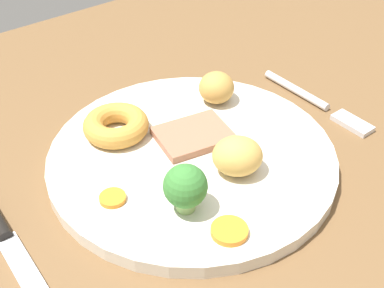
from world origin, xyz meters
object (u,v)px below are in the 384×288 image
(yorkshire_pudding, at_px, (116,125))
(fork, at_px, (318,103))
(carrot_coin_front, at_px, (113,198))
(carrot_coin_back, at_px, (229,231))
(roast_potato_right, at_px, (237,156))
(knife, at_px, (3,232))
(broccoli_floret, at_px, (185,187))
(roast_potato_left, at_px, (216,88))
(meat_slice_main, at_px, (193,135))
(dinner_plate, at_px, (192,158))

(yorkshire_pudding, bearing_deg, fork, 160.18)
(yorkshire_pudding, bearing_deg, carrot_coin_front, 56.63)
(carrot_coin_back, bearing_deg, roast_potato_right, -135.79)
(yorkshire_pudding, bearing_deg, knife, 18.63)
(carrot_coin_back, relative_size, broccoli_floret, 0.69)
(yorkshire_pudding, relative_size, roast_potato_right, 1.43)
(roast_potato_left, xyz_separation_m, fork, (-0.10, 0.06, -0.03))
(roast_potato_right, xyz_separation_m, carrot_coin_front, (0.11, -0.04, -0.02))
(roast_potato_left, xyz_separation_m, carrot_coin_back, (0.12, 0.16, -0.01))
(roast_potato_left, height_order, carrot_coin_back, roast_potato_left)
(roast_potato_right, bearing_deg, knife, -19.13)
(roast_potato_right, bearing_deg, carrot_coin_front, -18.38)
(fork, height_order, knife, knife)
(carrot_coin_front, relative_size, fork, 0.15)
(carrot_coin_back, bearing_deg, roast_potato_left, -126.60)
(carrot_coin_back, xyz_separation_m, fork, (-0.22, -0.09, -0.01))
(meat_slice_main, xyz_separation_m, fork, (-0.16, 0.02, -0.01))
(dinner_plate, bearing_deg, broccoli_floret, 48.17)
(dinner_plate, distance_m, carrot_coin_front, 0.10)
(meat_slice_main, height_order, carrot_coin_front, meat_slice_main)
(broccoli_floret, bearing_deg, dinner_plate, -131.83)
(carrot_coin_front, relative_size, knife, 0.13)
(dinner_plate, relative_size, broccoli_floret, 6.24)
(dinner_plate, relative_size, roast_potato_right, 6.03)
(meat_slice_main, bearing_deg, carrot_coin_back, 65.20)
(roast_potato_left, distance_m, knife, 0.26)
(carrot_coin_back, height_order, broccoli_floret, broccoli_floret)
(meat_slice_main, bearing_deg, dinner_plate, 48.43)
(roast_potato_left, xyz_separation_m, roast_potato_right, (0.06, 0.10, 0.00))
(roast_potato_right, bearing_deg, fork, -166.26)
(dinner_plate, distance_m, yorkshire_pudding, 0.08)
(roast_potato_left, distance_m, broccoli_floret, 0.17)
(fork, bearing_deg, yorkshire_pudding, -110.49)
(broccoli_floret, bearing_deg, fork, -167.78)
(meat_slice_main, height_order, yorkshire_pudding, yorkshire_pudding)
(meat_slice_main, height_order, fork, meat_slice_main)
(meat_slice_main, bearing_deg, knife, -1.78)
(carrot_coin_back, distance_m, broccoli_floret, 0.05)
(yorkshire_pudding, height_order, roast_potato_right, roast_potato_right)
(dinner_plate, bearing_deg, fork, 177.34)
(yorkshire_pudding, relative_size, carrot_coin_back, 2.14)
(roast_potato_left, distance_m, roast_potato_right, 0.12)
(knife, bearing_deg, roast_potato_right, 72.74)
(meat_slice_main, height_order, carrot_coin_back, meat_slice_main)
(roast_potato_right, height_order, carrot_coin_back, roast_potato_right)
(roast_potato_left, bearing_deg, knife, 7.13)
(knife, bearing_deg, fork, 87.00)
(roast_potato_right, bearing_deg, broccoli_floret, 8.56)
(broccoli_floret, xyz_separation_m, fork, (-0.23, -0.05, -0.04))
(dinner_plate, distance_m, carrot_coin_back, 0.11)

